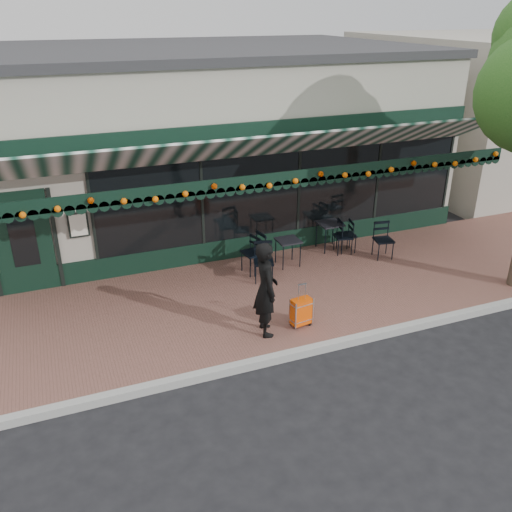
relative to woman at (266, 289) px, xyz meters
name	(u,v)px	position (x,y,z in m)	size (l,w,h in m)	color
ground	(320,349)	(0.80, -0.67, -1.05)	(80.00, 80.00, 0.00)	black
sidewalk	(277,295)	(0.80, 1.33, -0.97)	(18.00, 4.00, 0.15)	brown
curb	(323,347)	(0.80, -0.75, -0.97)	(18.00, 0.16, 0.15)	#9E9E99
restaurant_building	(197,136)	(0.80, 7.17, 1.22)	(12.00, 9.60, 4.50)	#A0988B
woman	(266,289)	(0.00, 0.00, 0.00)	(0.66, 0.43, 1.80)	black
suitcase	(301,312)	(0.71, -0.04, -0.61)	(0.41, 0.27, 0.88)	#EA4B07
cafe_table_a	(330,226)	(2.91, 2.94, -0.28)	(0.56, 0.56, 0.69)	black
cafe_table_b	(288,242)	(1.57, 2.47, -0.33)	(0.52, 0.52, 0.64)	black
chair_a_left	(343,237)	(3.12, 2.62, -0.49)	(0.41, 0.41, 0.83)	black
chair_a_right	(346,235)	(3.23, 2.66, -0.48)	(0.42, 0.42, 0.84)	black
chair_a_front	(383,240)	(3.87, 2.03, -0.46)	(0.44, 0.44, 0.87)	black
chair_b_left	(253,253)	(0.69, 2.41, -0.43)	(0.47, 0.47, 0.94)	black
chair_b_right	(261,250)	(0.96, 2.63, -0.49)	(0.41, 0.41, 0.82)	black
chair_b_front	(264,262)	(0.75, 1.95, -0.46)	(0.44, 0.44, 0.89)	black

